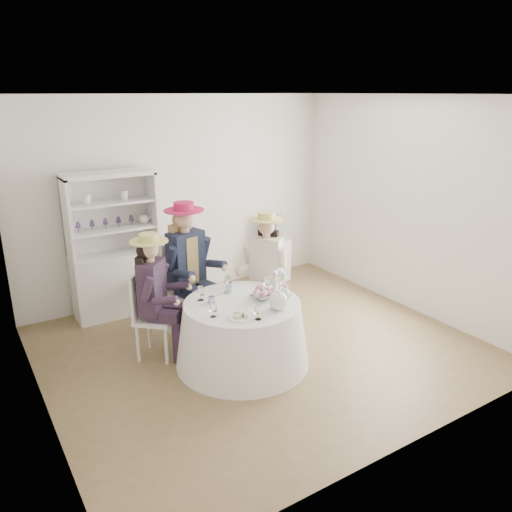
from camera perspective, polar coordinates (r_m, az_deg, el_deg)
ground at (r=5.68m, az=0.55°, el=-10.38°), size 4.50×4.50×0.00m
ceiling at (r=4.98m, az=0.64°, el=18.00°), size 4.50×4.50×0.00m
wall_back at (r=6.89m, az=-8.51°, el=6.58°), size 4.50×0.00×4.50m
wall_front at (r=3.74m, az=17.47°, el=-4.18°), size 4.50×0.00×4.50m
wall_left at (r=4.43m, az=-24.70°, el=-1.52°), size 0.00×4.50×4.50m
wall_right at (r=6.63m, az=17.25°, el=5.49°), size 0.00×4.50×4.50m
tea_table at (r=5.24m, az=-1.57°, el=-8.79°), size 1.40×1.40×0.69m
hutch at (r=6.52m, az=-15.73°, el=-1.00°), size 1.15×0.59×1.82m
side_table at (r=7.57m, az=1.92°, el=-0.26°), size 0.44×0.44×0.63m
hatbox at (r=7.44m, az=1.96°, el=3.25°), size 0.40×0.40×0.33m
guest_left at (r=5.29m, az=-11.55°, el=-3.76°), size 0.59×0.58×1.37m
guest_mid at (r=5.70m, az=-7.83°, el=-0.66°), size 0.59×0.63×1.57m
guest_right at (r=5.88m, az=1.09°, el=-0.89°), size 0.60×0.58×1.41m
spare_chair at (r=6.13m, az=-11.24°, el=-2.55°), size 0.58×0.58×1.08m
teacup_a at (r=5.08m, az=-5.10°, el=-5.05°), size 0.08×0.08×0.06m
teacup_b at (r=5.32m, az=-3.14°, el=-3.83°), size 0.10×0.10×0.07m
teacup_c at (r=5.27m, az=0.40°, el=-4.02°), size 0.12×0.12×0.07m
flower_bowl at (r=5.16m, az=0.78°, el=-4.67°), size 0.23×0.23×0.05m
flower_arrangement at (r=5.12m, az=0.67°, el=-4.18°), size 0.17×0.17×0.06m
table_teapot at (r=4.91m, az=2.55°, el=-5.15°), size 0.27×0.19×0.20m
sandwich_plate at (r=4.76m, az=-1.71°, el=-6.84°), size 0.26×0.26×0.06m
cupcake_stand at (r=5.29m, az=2.67°, el=-3.38°), size 0.25×0.25×0.23m
stemware_set at (r=5.06m, az=-1.62°, el=-4.54°), size 0.89×0.93×0.15m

